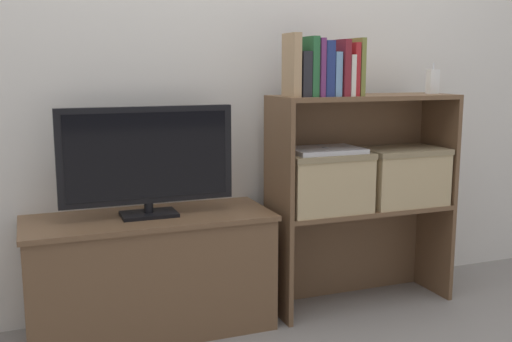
{
  "coord_description": "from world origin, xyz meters",
  "views": [
    {
      "loc": [
        -0.88,
        -2.14,
        1.07
      ],
      "look_at": [
        0.0,
        0.14,
        0.65
      ],
      "focal_mm": 42.0,
      "sensor_mm": 36.0,
      "label": 1
    }
  ],
  "objects": [
    {
      "name": "book_tan",
      "position": [
        0.14,
        0.1,
        1.08
      ],
      "size": [
        0.03,
        0.12,
        0.26
      ],
      "color": "tan",
      "rests_on": "bookshelf_upper_tier"
    },
    {
      "name": "book_navy",
      "position": [
        0.28,
        0.1,
        1.07
      ],
      "size": [
        0.04,
        0.14,
        0.23
      ],
      "color": "navy",
      "rests_on": "bookshelf_upper_tier"
    },
    {
      "name": "tv_stand",
      "position": [
        -0.44,
        0.19,
        0.24
      ],
      "size": [
        0.99,
        0.4,
        0.48
      ],
      "color": "brown",
      "rests_on": "ground_plane"
    },
    {
      "name": "book_forest",
      "position": [
        0.22,
        0.1,
        1.07
      ],
      "size": [
        0.03,
        0.13,
        0.24
      ],
      "color": "#286638",
      "rests_on": "bookshelf_upper_tier"
    },
    {
      "name": "book_charcoal",
      "position": [
        0.18,
        0.1,
        1.04
      ],
      "size": [
        0.04,
        0.13,
        0.18
      ],
      "color": "#232328",
      "rests_on": "bookshelf_upper_tier"
    },
    {
      "name": "book_ivory",
      "position": [
        0.39,
        0.1,
        1.04
      ],
      "size": [
        0.02,
        0.16,
        0.17
      ],
      "color": "silver",
      "rests_on": "bookshelf_upper_tier"
    },
    {
      "name": "tv",
      "position": [
        -0.44,
        0.19,
        0.72
      ],
      "size": [
        0.69,
        0.14,
        0.44
      ],
      "color": "black",
      "rests_on": "tv_stand"
    },
    {
      "name": "bookshelf_lower_tier",
      "position": [
        0.51,
        0.2,
        0.29
      ],
      "size": [
        0.83,
        0.29,
        0.45
      ],
      "color": "brown",
      "rests_on": "ground_plane"
    },
    {
      "name": "bookshelf_upper_tier",
      "position": [
        0.51,
        0.2,
        0.76
      ],
      "size": [
        0.83,
        0.29,
        0.5
      ],
      "color": "brown",
      "rests_on": "bookshelf_lower_tier"
    },
    {
      "name": "storage_basket_right",
      "position": [
        0.71,
        0.13,
        0.59
      ],
      "size": [
        0.38,
        0.26,
        0.26
      ],
      "color": "tan",
      "rests_on": "bookshelf_lower_tier"
    },
    {
      "name": "storage_basket_left",
      "position": [
        0.31,
        0.13,
        0.59
      ],
      "size": [
        0.38,
        0.26,
        0.26
      ],
      "color": "tan",
      "rests_on": "bookshelf_lower_tier"
    },
    {
      "name": "book_crimson",
      "position": [
        0.41,
        0.1,
        1.06
      ],
      "size": [
        0.02,
        0.13,
        0.22
      ],
      "color": "#B22328",
      "rests_on": "bookshelf_upper_tier"
    },
    {
      "name": "wall_back",
      "position": [
        0.0,
        0.41,
        1.2
      ],
      "size": [
        10.0,
        0.05,
        2.4
      ],
      "color": "silver",
      "rests_on": "ground_plane"
    },
    {
      "name": "book_skyblue",
      "position": [
        0.32,
        0.1,
        1.04
      ],
      "size": [
        0.03,
        0.13,
        0.18
      ],
      "color": "#709ECC",
      "rests_on": "bookshelf_upper_tier"
    },
    {
      "name": "book_plum",
      "position": [
        0.25,
        0.1,
        1.07
      ],
      "size": [
        0.02,
        0.15,
        0.24
      ],
      "color": "#6B2D66",
      "rests_on": "bookshelf_upper_tier"
    },
    {
      "name": "book_maroon",
      "position": [
        0.36,
        0.1,
        1.07
      ],
      "size": [
        0.03,
        0.15,
        0.23
      ],
      "color": "maroon",
      "rests_on": "bookshelf_upper_tier"
    },
    {
      "name": "baby_monitor",
      "position": [
        0.87,
        0.14,
        1.01
      ],
      "size": [
        0.05,
        0.04,
        0.14
      ],
      "color": "white",
      "rests_on": "bookshelf_upper_tier"
    },
    {
      "name": "laptop",
      "position": [
        0.31,
        0.13,
        0.72
      ],
      "size": [
        0.31,
        0.22,
        0.02
      ],
      "color": "#BCBCC1",
      "rests_on": "storage_basket_left"
    },
    {
      "name": "ground_plane",
      "position": [
        0.0,
        0.0,
        0.0
      ],
      "size": [
        16.0,
        16.0,
        0.0
      ],
      "primitive_type": "plane",
      "color": "gray"
    },
    {
      "name": "book_olive",
      "position": [
        0.44,
        0.1,
        1.07
      ],
      "size": [
        0.02,
        0.14,
        0.24
      ],
      "color": "olive",
      "rests_on": "bookshelf_upper_tier"
    }
  ]
}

